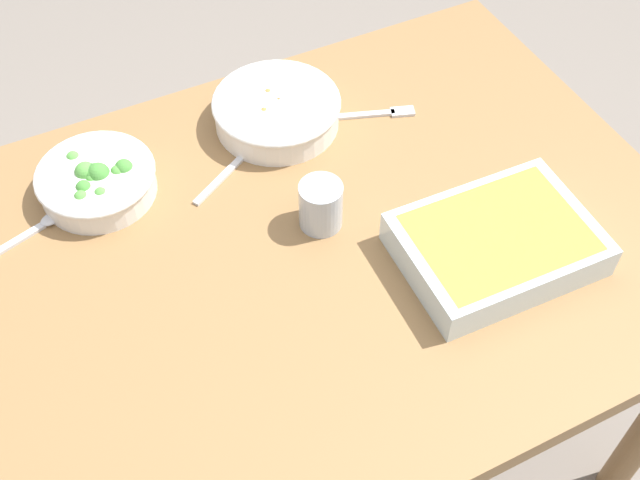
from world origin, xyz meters
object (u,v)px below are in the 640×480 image
object	(u,v)px
fork_on_table	(375,114)
stew_bowl	(277,110)
broccoli_bowl	(97,180)
spoon_by_broccoli	(30,232)
baking_dish	(497,243)
spoon_by_stew	(236,163)
drink_cup	(321,207)

from	to	relation	value
fork_on_table	stew_bowl	bearing A→B (deg)	-19.34
broccoli_bowl	spoon_by_broccoli	xyz separation A→B (m)	(0.13, 0.04, -0.03)
baking_dish	spoon_by_stew	size ratio (longest dim) A/B	1.91
stew_bowl	baking_dish	bearing A→B (deg)	112.66
baking_dish	drink_cup	xyz separation A→B (m)	(0.22, -0.19, 0.00)
baking_dish	spoon_by_broccoli	world-z (taller)	baking_dish
baking_dish	broccoli_bowl	bearing A→B (deg)	-38.21
broccoli_bowl	drink_cup	world-z (taller)	drink_cup
fork_on_table	broccoli_bowl	bearing A→B (deg)	-4.10
drink_cup	spoon_by_stew	xyz separation A→B (m)	(0.08, -0.19, -0.03)
baking_dish	fork_on_table	xyz separation A→B (m)	(0.01, -0.38, -0.03)
stew_bowl	fork_on_table	distance (m)	0.19
fork_on_table	baking_dish	bearing A→B (deg)	91.53
baking_dish	spoon_by_stew	xyz separation A→B (m)	(0.29, -0.37, -0.03)
spoon_by_broccoli	broccoli_bowl	bearing A→B (deg)	-163.15
stew_bowl	broccoli_bowl	distance (m)	0.34
stew_bowl	spoon_by_broccoli	bearing A→B (deg)	7.58
broccoli_bowl	spoon_by_broccoli	size ratio (longest dim) A/B	1.17
stew_bowl	spoon_by_stew	size ratio (longest dim) A/B	1.46
stew_bowl	fork_on_table	xyz separation A→B (m)	(-0.17, 0.06, -0.03)
spoon_by_stew	baking_dish	bearing A→B (deg)	128.22
spoon_by_stew	fork_on_table	xyz separation A→B (m)	(-0.28, -0.00, -0.00)
stew_bowl	fork_on_table	world-z (taller)	stew_bowl
broccoli_bowl	drink_cup	distance (m)	0.38
baking_dish	drink_cup	bearing A→B (deg)	-40.69
spoon_by_stew	fork_on_table	distance (m)	0.28
baking_dish	drink_cup	distance (m)	0.29
baking_dish	fork_on_table	distance (m)	0.38
baking_dish	spoon_by_broccoli	bearing A→B (deg)	-29.71
spoon_by_stew	spoon_by_broccoli	size ratio (longest dim) A/B	0.93
stew_bowl	spoon_by_broccoli	xyz separation A→B (m)	(0.47, 0.06, -0.03)
baking_dish	spoon_by_broccoli	size ratio (longest dim) A/B	1.77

